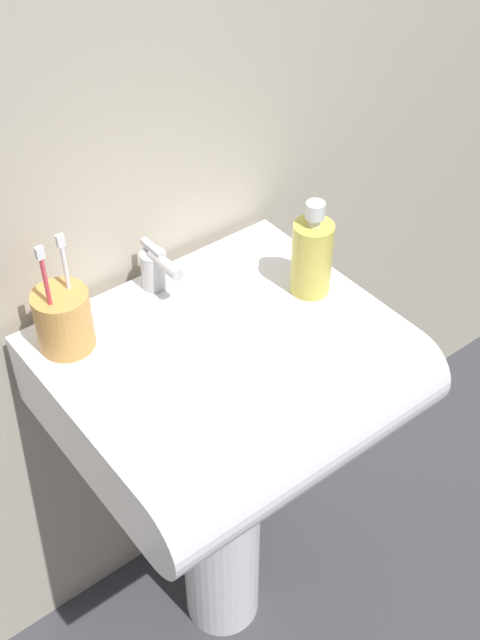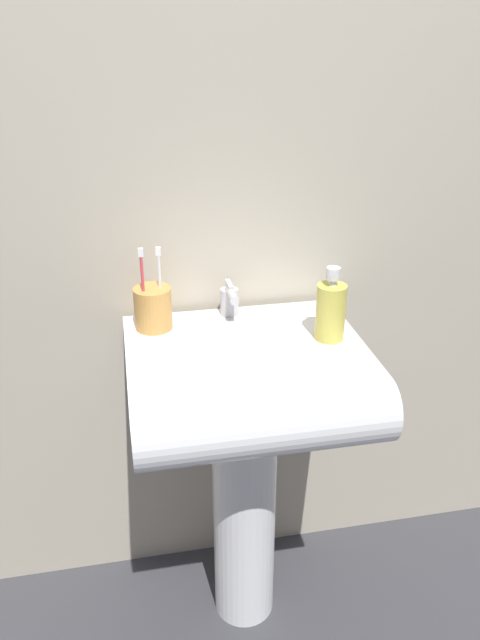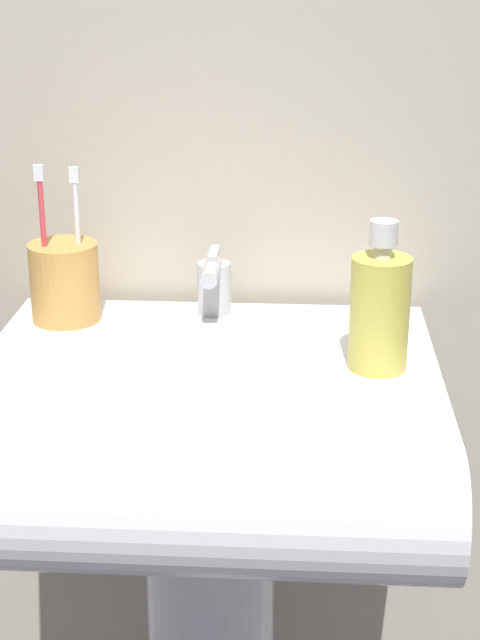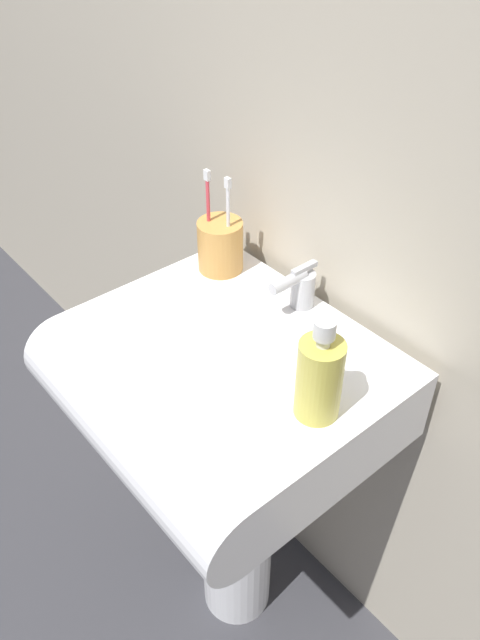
{
  "view_description": "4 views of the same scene",
  "coord_description": "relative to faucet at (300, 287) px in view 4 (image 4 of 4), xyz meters",
  "views": [
    {
      "loc": [
        -0.56,
        -0.78,
        1.74
      ],
      "look_at": [
        0.03,
        -0.03,
        0.89
      ],
      "focal_mm": 45.0,
      "sensor_mm": 36.0,
      "label": 1
    },
    {
      "loc": [
        -0.26,
        -1.24,
        1.53
      ],
      "look_at": [
        -0.01,
        -0.0,
        0.92
      ],
      "focal_mm": 35.0,
      "sensor_mm": 36.0,
      "label": 2
    },
    {
      "loc": [
        0.11,
        -1.07,
        1.31
      ],
      "look_at": [
        0.04,
        0.01,
        0.9
      ],
      "focal_mm": 55.0,
      "sensor_mm": 36.0,
      "label": 3
    },
    {
      "loc": [
        0.63,
        -0.52,
        1.56
      ],
      "look_at": [
        0.03,
        -0.02,
        0.93
      ],
      "focal_mm": 35.0,
      "sensor_mm": 36.0,
      "label": 4
    }
  ],
  "objects": [
    {
      "name": "faucet",
      "position": [
        0.0,
        0.0,
        0.0
      ],
      "size": [
        0.04,
        0.11,
        0.09
      ],
      "color": "#B7B7BC",
      "rests_on": "sink_basin"
    },
    {
      "name": "toothbrush_cup",
      "position": [
        -0.19,
        -0.03,
        0.01
      ],
      "size": [
        0.09,
        0.09,
        0.21
      ],
      "color": "#D19347",
      "rests_on": "sink_basin"
    },
    {
      "name": "ground_plane",
      "position": [
        0.01,
        -0.16,
        -0.89
      ],
      "size": [
        6.0,
        6.0,
        0.0
      ],
      "primitive_type": "plane",
      "color": "#38383D",
      "rests_on": "ground"
    },
    {
      "name": "sink_pedestal",
      "position": [
        0.01,
        -0.16,
        -0.54
      ],
      "size": [
        0.17,
        0.17,
        0.71
      ],
      "primitive_type": "cylinder",
      "color": "white",
      "rests_on": "ground"
    },
    {
      "name": "wall_back",
      "position": [
        0.01,
        0.09,
        0.31
      ],
      "size": [
        5.0,
        0.05,
        2.4
      ],
      "primitive_type": "cube",
      "color": "#B7AD99",
      "rests_on": "ground"
    },
    {
      "name": "soap_bottle",
      "position": [
        0.21,
        -0.16,
        0.03
      ],
      "size": [
        0.07,
        0.07,
        0.18
      ],
      "color": "gold",
      "rests_on": "sink_basin"
    },
    {
      "name": "sink_basin",
      "position": [
        0.01,
        -0.21,
        -0.12
      ],
      "size": [
        0.55,
        0.48,
        0.15
      ],
      "color": "white",
      "rests_on": "sink_pedestal"
    }
  ]
}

